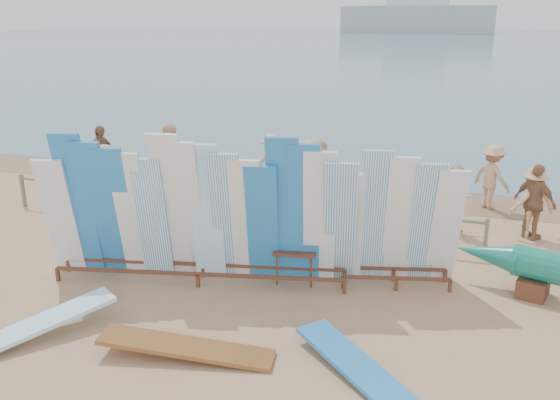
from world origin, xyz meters
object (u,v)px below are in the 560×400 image
(flat_board_d, at_px, (362,379))
(beach_chair_right, at_px, (268,207))
(beachgoer_8, at_px, (457,200))
(beachgoer_3, at_px, (272,164))
(beachgoer_9, at_px, (492,177))
(flat_board_b, at_px, (34,339))
(beachgoer_0, at_px, (107,177))
(beachgoer_10, at_px, (535,202))
(flat_board_c, at_px, (187,356))
(beachgoer_11, at_px, (171,149))
(beach_chair_left, at_px, (230,211))
(beachgoer_4, at_px, (286,186))
(beachgoer_5, at_px, (320,166))
(beachgoer_2, at_px, (101,176))
(beachgoer_1, at_px, (79,168))
(beachgoer_extra_0, at_px, (533,202))
(beachgoer_extra_1, at_px, (101,156))
(beachgoer_7, at_px, (412,191))
(stroller, at_px, (285,210))
(beachgoer_6, at_px, (309,173))
(main_surfboard_rack, at_px, (198,217))
(vendor_table, at_px, (296,264))

(flat_board_d, xyz_separation_m, beach_chair_right, (-3.66, 6.54, 0.24))
(beachgoer_8, bearing_deg, beachgoer_3, 120.54)
(beachgoer_9, bearing_deg, flat_board_b, 94.46)
(beachgoer_0, xyz_separation_m, beachgoer_10, (10.75, 0.98, 0.01))
(flat_board_c, relative_size, beachgoer_11, 1.56)
(beach_chair_left, xyz_separation_m, beachgoer_11, (-3.58, 3.69, 0.59))
(beachgoer_4, bearing_deg, flat_board_c, 114.17)
(flat_board_d, height_order, beachgoer_8, beachgoer_8)
(beachgoer_5, xyz_separation_m, beachgoer_8, (3.95, -2.41, 0.06))
(flat_board_d, relative_size, beachgoer_2, 1.71)
(beach_chair_left, relative_size, beachgoer_9, 0.54)
(flat_board_d, distance_m, beachgoer_8, 6.80)
(beachgoer_1, bearing_deg, beachgoer_2, -17.14)
(beachgoer_10, bearing_deg, beachgoer_8, 44.11)
(flat_board_b, relative_size, beachgoer_5, 1.73)
(beach_chair_left, xyz_separation_m, beachgoer_extra_0, (7.16, 1.17, 0.57))
(beachgoer_extra_1, height_order, beachgoer_7, beachgoer_extra_1)
(beach_chair_left, height_order, beachgoer_11, beachgoer_11)
(stroller, distance_m, beachgoer_6, 1.74)
(beachgoer_11, bearing_deg, main_surfboard_rack, 108.00)
(flat_board_d, distance_m, beach_chair_right, 7.50)
(main_surfboard_rack, xyz_separation_m, stroller, (0.60, 3.70, -0.96))
(beachgoer_10, relative_size, beachgoer_extra_0, 1.06)
(vendor_table, xyz_separation_m, beachgoer_3, (-2.39, 5.70, 0.52))
(flat_board_d, xyz_separation_m, beachgoer_11, (-8.00, 9.47, 0.87))
(vendor_table, distance_m, beachgoer_1, 8.44)
(beachgoer_8, bearing_deg, beach_chair_right, 142.03)
(beach_chair_right, height_order, beachgoer_3, beachgoer_3)
(beachgoer_5, relative_size, beachgoer_7, 0.89)
(stroller, xyz_separation_m, beachgoer_10, (5.77, 0.84, 0.50))
(beach_chair_left, bearing_deg, beach_chair_right, 36.40)
(beachgoer_4, bearing_deg, beachgoer_10, -153.42)
(beachgoer_8, relative_size, beachgoer_7, 0.95)
(main_surfboard_rack, height_order, beachgoer_0, main_surfboard_rack)
(beachgoer_1, bearing_deg, beachgoer_7, 9.55)
(beachgoer_1, bearing_deg, main_surfboard_rack, -29.04)
(beachgoer_6, bearing_deg, beachgoer_0, 7.45)
(stroller, height_order, beachgoer_2, beachgoer_2)
(beachgoer_6, relative_size, beachgoer_7, 1.06)
(flat_board_c, relative_size, beachgoer_2, 1.71)
(beach_chair_right, relative_size, beachgoer_7, 0.47)
(beach_chair_left, xyz_separation_m, beachgoer_8, (5.45, 0.89, 0.56))
(beachgoer_2, bearing_deg, beachgoer_1, 135.21)
(beachgoer_2, height_order, beachgoer_11, beachgoer_11)
(beach_chair_left, relative_size, beachgoer_2, 0.61)
(beachgoer_5, bearing_deg, beachgoer_extra_1, -135.20)
(beachgoer_6, bearing_deg, flat_board_d, 98.79)
(beachgoer_4, xyz_separation_m, beachgoer_11, (-4.94, 3.25, -0.07))
(beachgoer_7, bearing_deg, beachgoer_2, -151.10)
(stroller, distance_m, beachgoer_10, 5.86)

